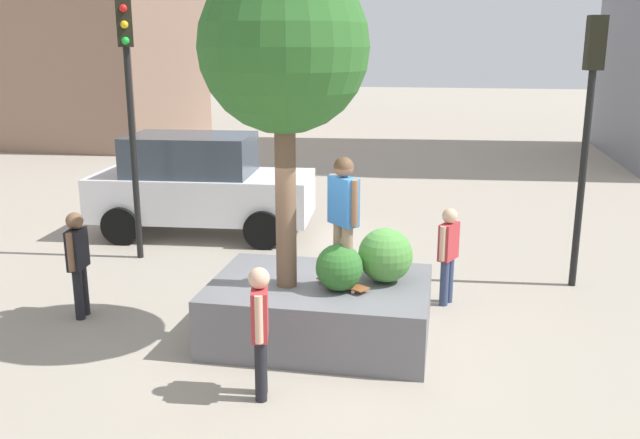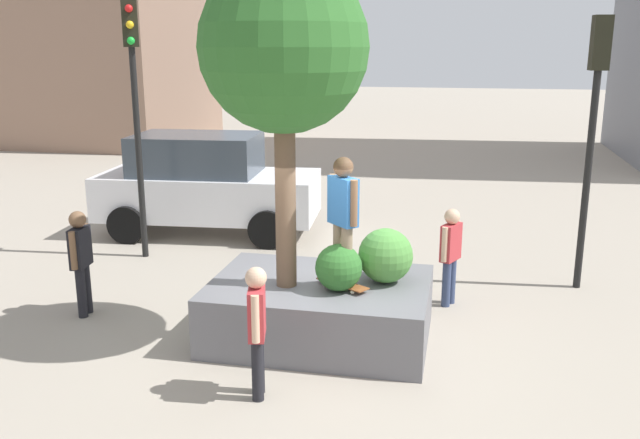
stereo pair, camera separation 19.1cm
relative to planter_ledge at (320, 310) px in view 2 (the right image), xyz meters
name	(u,v)px [view 2 (the right image)]	position (x,y,z in m)	size (l,w,h in m)	color
ground_plane	(317,345)	(0.02, -0.25, -0.42)	(120.00, 120.00, 0.00)	#9E9384
planter_ledge	(320,310)	(0.00, 0.00, 0.00)	(3.04, 2.17, 0.84)	slate
plaza_tree	(284,50)	(-0.42, -0.22, 3.58)	(2.20, 2.20, 4.29)	brown
boxwood_shrub	(386,256)	(0.89, 0.19, 0.80)	(0.76, 0.76, 0.76)	#4C8C3D
hedge_clump	(339,268)	(0.31, -0.27, 0.74)	(0.64, 0.64, 0.64)	#2D6628
skateboard	(342,284)	(0.35, -0.18, 0.48)	(0.79, 0.60, 0.07)	brown
skateboarder	(343,212)	(0.35, -0.18, 1.49)	(0.47, 0.47, 1.73)	#847056
police_car	(205,184)	(-3.61, 4.92, 0.69)	(4.86, 2.52, 2.19)	white
traffic_light_corner	(594,107)	(3.90, 2.96, 2.66)	(0.30, 0.35, 4.51)	black
traffic_light_median	(134,87)	(-4.18, 3.03, 2.88)	(0.36, 0.37, 4.87)	black
passerby_with_bag	(257,323)	(-0.37, -1.79, 0.51)	(0.28, 0.53, 1.61)	black
pedestrian_crossing	(81,256)	(-3.73, 0.07, 0.53)	(0.26, 0.56, 1.65)	black
bystander_watching	(450,250)	(1.75, 1.67, 0.49)	(0.34, 0.50, 1.58)	navy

